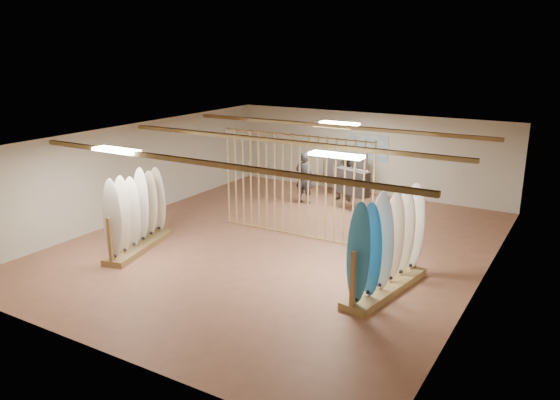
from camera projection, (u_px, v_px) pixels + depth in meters
The scene contains 16 objects.
floor at pixel (280, 244), 14.25m from camera, with size 12.00×12.00×0.00m, color #935F47.
ceiling at pixel (280, 138), 13.48m from camera, with size 12.00×12.00×0.00m, color gray.
wall_back at pixel (369, 153), 18.83m from camera, with size 12.00×12.00×0.00m, color beige.
wall_front at pixel (93, 275), 8.91m from camera, with size 12.00×12.00×0.00m, color beige.
wall_left at pixel (137, 170), 16.32m from camera, with size 12.00×12.00×0.00m, color beige.
wall_right at pixel (485, 224), 11.42m from camera, with size 12.00×12.00×0.00m, color beige.
ceiling_slats at pixel (280, 141), 13.51m from camera, with size 9.50×6.12×0.10m, color olive.
light_panels at pixel (280, 140), 13.50m from camera, with size 1.20×0.35×0.06m, color white.
bamboo_partition at pixel (295, 186), 14.53m from camera, with size 4.45×0.05×2.78m.
poster at pixel (369, 148), 18.76m from camera, with size 1.40×0.03×0.90m, color #3470B8.
rack_left at pixel (137, 224), 13.70m from camera, with size 1.14×2.57×2.02m.
rack_right at pixel (387, 259), 11.31m from camera, with size 1.02×2.73×2.15m.
clothing_rack_a at pixel (345, 168), 18.44m from camera, with size 1.37×0.73×1.53m.
clothing_rack_b at pixel (352, 182), 16.92m from camera, with size 1.25×0.73×1.40m.
shopper_a at pixel (304, 174), 17.72m from camera, with size 0.70×0.48×1.92m, color #292A31.
shopper_b at pixel (346, 175), 17.91m from camera, with size 0.86×0.67×1.79m, color #39332C.
Camera 1 is at (6.83, -11.51, 5.03)m, focal length 35.00 mm.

